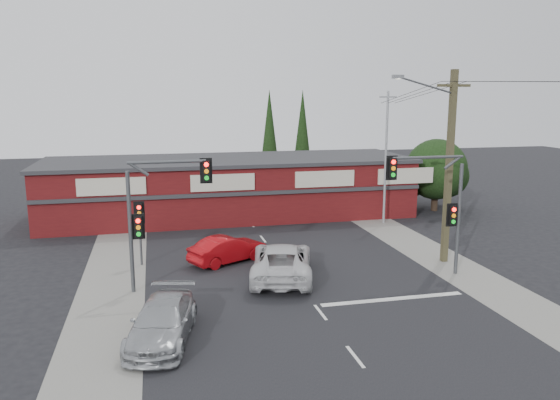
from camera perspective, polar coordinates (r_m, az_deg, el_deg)
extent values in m
plane|color=black|center=(24.73, 2.71, -9.76)|extent=(120.00, 120.00, 0.00)
cube|color=black|center=(29.31, 0.02, -6.40)|extent=(14.00, 70.00, 0.01)
cube|color=gray|center=(28.68, -16.89, -7.27)|extent=(3.00, 70.00, 0.02)
cube|color=gray|center=(32.24, 14.96, -5.16)|extent=(3.00, 70.00, 0.02)
cube|color=silver|center=(24.57, 11.69, -10.09)|extent=(6.50, 0.35, 0.01)
imported|color=silver|center=(26.56, 0.19, -6.36)|extent=(4.21, 6.55, 1.68)
imported|color=#A9ACAF|center=(20.52, -12.19, -12.29)|extent=(3.07, 5.32, 1.45)
imported|color=#A30A0F|center=(29.10, -5.45, -5.14)|extent=(4.47, 3.34, 1.41)
cube|color=silver|center=(19.38, 7.87, -15.91)|extent=(0.12, 1.60, 0.01)
cube|color=silver|center=(22.77, 4.25, -11.62)|extent=(0.12, 1.60, 0.01)
cube|color=silver|center=(26.31, 1.66, -8.43)|extent=(0.12, 1.60, 0.01)
cube|color=silver|center=(29.96, -0.28, -6.00)|extent=(0.12, 1.60, 0.01)
cube|color=silver|center=(33.67, -1.79, -4.09)|extent=(0.12, 1.60, 0.01)
cube|color=silver|center=(37.44, -2.98, -2.56)|extent=(0.12, 1.60, 0.01)
cube|color=silver|center=(41.24, -3.96, -1.31)|extent=(0.12, 1.60, 0.01)
cube|color=#490E10|center=(40.18, -5.28, 1.22)|extent=(26.00, 8.00, 4.00)
cube|color=#2D2D30|center=(39.88, -5.33, 4.20)|extent=(26.40, 8.40, 0.25)
cube|color=beige|center=(35.74, -17.20, 1.36)|extent=(4.20, 0.12, 1.10)
cube|color=beige|center=(35.91, -5.99, 1.83)|extent=(4.20, 0.12, 1.10)
cube|color=beige|center=(37.41, 4.71, 2.22)|extent=(4.20, 0.12, 1.10)
cube|color=beige|center=(39.65, 13.00, 2.47)|extent=(4.20, 0.12, 1.10)
cube|color=#2D2D30|center=(36.13, -4.38, 0.63)|extent=(26.00, 0.15, 0.25)
cylinder|color=#2D2116|center=(43.41, 15.85, 0.10)|extent=(0.50, 0.50, 1.80)
sphere|color=black|center=(43.05, 16.01, 3.11)|extent=(4.60, 4.60, 4.60)
sphere|color=black|center=(44.75, 17.02, 2.43)|extent=(3.40, 3.40, 3.40)
sphere|color=black|center=(43.80, 13.57, 2.16)|extent=(2.80, 2.80, 2.80)
cylinder|color=#2D2116|center=(47.91, -1.08, 1.63)|extent=(0.24, 0.24, 2.00)
cone|color=black|center=(47.40, -1.10, 7.00)|extent=(1.80, 1.80, 7.50)
cylinder|color=#2D2116|center=(50.66, 2.32, 2.12)|extent=(0.24, 0.24, 2.00)
cone|color=black|center=(50.17, 2.36, 7.21)|extent=(1.80, 1.80, 7.50)
cylinder|color=#47494C|center=(24.99, -15.36, -3.32)|extent=(0.18, 0.18, 5.50)
cylinder|color=#47494C|center=(24.42, -11.73, 3.92)|extent=(3.40, 0.14, 0.14)
cylinder|color=#47494C|center=(24.46, -14.49, 3.10)|extent=(0.82, 0.14, 0.63)
cube|color=black|center=(24.58, -7.72, 3.03)|extent=(0.32, 0.22, 0.95)
cube|color=black|center=(24.65, -7.74, 3.05)|extent=(0.55, 0.04, 1.15)
cylinder|color=#FF0C07|center=(24.41, -7.71, 3.69)|extent=(0.20, 0.06, 0.20)
cylinder|color=orange|center=(24.45, -7.69, 2.99)|extent=(0.20, 0.06, 0.20)
cylinder|color=#0CE526|center=(24.49, -7.67, 2.30)|extent=(0.20, 0.06, 0.20)
cube|color=black|center=(24.92, -14.58, -2.73)|extent=(0.32, 0.22, 0.95)
cube|color=black|center=(24.99, -14.58, -2.70)|extent=(0.55, 0.04, 1.15)
cylinder|color=#FF0C07|center=(24.73, -14.62, -2.13)|extent=(0.20, 0.06, 0.20)
cylinder|color=orange|center=(24.79, -14.59, -2.80)|extent=(0.20, 0.06, 0.20)
cylinder|color=#0CE526|center=(24.87, -14.55, -3.47)|extent=(0.20, 0.06, 0.20)
cylinder|color=#47494C|center=(27.98, 18.16, -1.98)|extent=(0.18, 0.18, 5.50)
cylinder|color=#47494C|center=(26.59, 15.22, 4.32)|extent=(3.60, 0.14, 0.14)
cylinder|color=#47494C|center=(27.24, 17.53, 3.71)|extent=(0.82, 0.14, 0.63)
cube|color=black|center=(25.84, 11.65, 3.29)|extent=(0.32, 0.22, 0.95)
cube|color=black|center=(25.90, 11.58, 3.31)|extent=(0.55, 0.04, 1.15)
cylinder|color=#FF0C07|center=(25.68, 11.79, 3.91)|extent=(0.20, 0.06, 0.20)
cylinder|color=orange|center=(25.72, 11.77, 3.25)|extent=(0.20, 0.06, 0.20)
cylinder|color=#0CE526|center=(25.76, 11.74, 2.59)|extent=(0.20, 0.06, 0.20)
cube|color=black|center=(27.75, 17.57, -1.52)|extent=(0.32, 0.22, 0.95)
cube|color=black|center=(27.81, 17.49, -1.49)|extent=(0.55, 0.04, 1.15)
cylinder|color=#FF0C07|center=(27.58, 17.74, -0.96)|extent=(0.20, 0.06, 0.20)
cylinder|color=orange|center=(27.64, 17.70, -1.57)|extent=(0.20, 0.06, 0.20)
cylinder|color=#0CE526|center=(27.70, 17.67, -2.18)|extent=(0.20, 0.06, 0.20)
cylinder|color=#47494C|center=(29.16, -14.38, -3.79)|extent=(0.12, 0.12, 3.00)
cube|color=black|center=(28.87, -14.50, -1.29)|extent=(0.32, 0.22, 0.95)
cube|color=black|center=(28.94, -14.50, -1.26)|extent=(0.55, 0.04, 1.15)
cylinder|color=#FF0C07|center=(28.68, -14.53, -0.76)|extent=(0.20, 0.06, 0.20)
cylinder|color=orange|center=(28.74, -14.50, -1.34)|extent=(0.20, 0.06, 0.20)
cylinder|color=#0CE526|center=(28.81, -14.48, -1.93)|extent=(0.20, 0.06, 0.20)
cube|color=#4A442A|center=(29.54, 17.25, 3.17)|extent=(0.30, 0.30, 10.00)
cube|color=#4A442A|center=(29.31, 17.72, 11.33)|extent=(1.80, 0.14, 0.14)
cylinder|color=#47494C|center=(28.40, 15.04, 11.50)|extent=(3.23, 0.39, 0.89)
cube|color=slate|center=(27.56, 12.22, 12.49)|extent=(0.55, 0.25, 0.18)
cylinder|color=silver|center=(27.55, 12.22, 12.28)|extent=(0.28, 0.28, 0.05)
cylinder|color=gray|center=(37.78, 10.99, 4.28)|extent=(0.16, 0.16, 9.00)
cube|color=gray|center=(37.54, 11.22, 10.51)|extent=(1.20, 0.10, 0.10)
cylinder|color=black|center=(33.11, 13.12, 10.76)|extent=(0.73, 9.01, 1.22)
cylinder|color=black|center=(33.37, 14.06, 10.72)|extent=(0.52, 9.00, 1.22)
cylinder|color=black|center=(33.65, 14.97, 10.67)|extent=(0.31, 9.00, 1.22)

